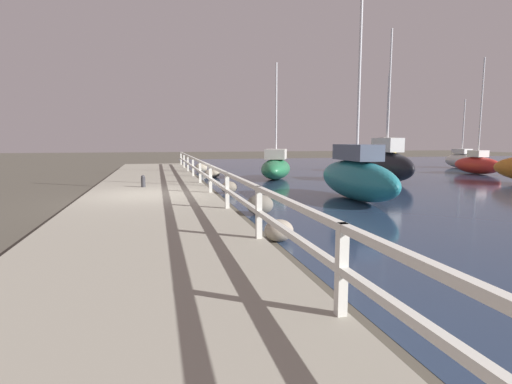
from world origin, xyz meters
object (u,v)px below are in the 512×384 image
Objects in this scene: sailboat_green at (276,167)px; sailboat_teal at (356,176)px; sailboat_white at (461,160)px; mooring_bollard at (143,181)px; sailboat_yellow at (386,158)px; sailboat_red at (477,164)px; sailboat_black at (386,164)px.

sailboat_teal is (0.48, -7.65, 0.15)m from sailboat_green.
sailboat_teal is 1.50× the size of sailboat_white.
mooring_bollard is 0.09× the size of sailboat_white.
sailboat_yellow reaches higher than sailboat_green.
mooring_bollard is 0.08× the size of sailboat_green.
sailboat_teal reaches higher than sailboat_red.
sailboat_teal reaches higher than sailboat_yellow.
sailboat_black is (11.37, 1.97, 0.39)m from mooring_bollard.
sailboat_green is 5.45m from sailboat_black.
sailboat_yellow is 7.60m from sailboat_white.
sailboat_teal reaches higher than sailboat_white.
sailboat_black is (4.91, -2.35, 0.23)m from sailboat_green.
sailboat_red is at bearing -16.09° from sailboat_yellow.
mooring_bollard is at bearing -157.84° from sailboat_white.
sailboat_black is 8.10m from sailboat_red.
sailboat_yellow is (3.30, 5.39, 0.00)m from sailboat_black.
sailboat_red is at bearing 21.01° from sailboat_black.
sailboat_white is (15.09, 12.56, -0.17)m from sailboat_teal.
sailboat_green is 0.87× the size of sailboat_red.
sailboat_white is (7.35, 1.88, -0.26)m from sailboat_yellow.
mooring_bollard is at bearing -136.53° from sailboat_yellow.
sailboat_black is at bearing -3.32° from sailboat_green.
sailboat_yellow is 5.22m from sailboat_red.
sailboat_black reaches higher than sailboat_yellow.
sailboat_green is 8.76m from sailboat_yellow.
sailboat_yellow is at bearing 26.64° from mooring_bollard.
sailboat_red is 1.37× the size of sailboat_white.
sailboat_white is at bearing 36.88° from sailboat_black.
sailboat_red is at bearing 35.10° from sailboat_teal.
sailboat_white is (2.98, 4.71, 0.01)m from sailboat_red.
sailboat_green is at bearing 157.01° from sailboat_black.
sailboat_red is 0.92× the size of sailboat_teal.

